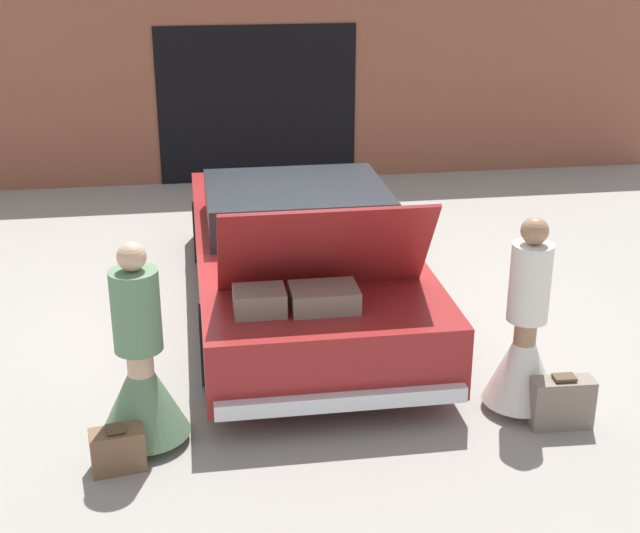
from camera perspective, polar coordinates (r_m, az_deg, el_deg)
name	(u,v)px	position (r m, az deg, el deg)	size (l,w,h in m)	color
ground_plane	(301,307)	(8.76, -1.26, -2.59)	(40.00, 40.00, 0.00)	gray
garage_wall_back	(257,83)	(12.82, -4.09, 11.62)	(12.00, 0.14, 2.80)	brown
car	(300,255)	(8.56, -1.31, 0.77)	(2.00, 4.71, 1.58)	maroon
person_left	(141,375)	(6.48, -11.37, -6.81)	(0.65, 0.65, 1.54)	tan
person_right	(524,344)	(6.94, 12.94, -4.84)	(0.58, 0.58, 1.57)	#997051
suitcase_beside_left_person	(118,450)	(6.40, -12.83, -11.36)	(0.39, 0.25, 0.33)	brown
suitcase_beside_right_person	(562,402)	(6.95, 15.20, -8.39)	(0.47, 0.21, 0.42)	#75665B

